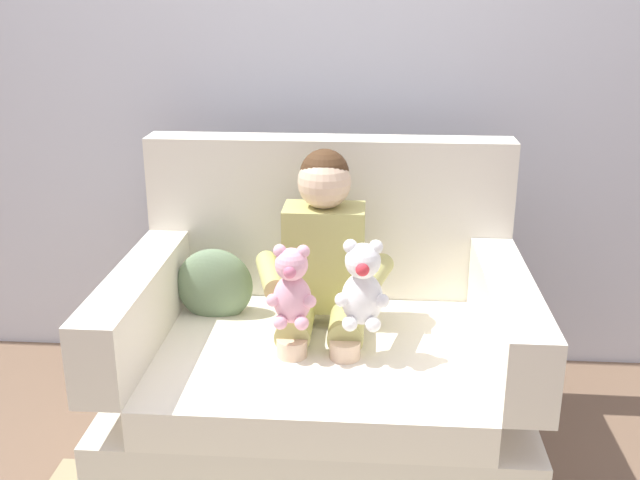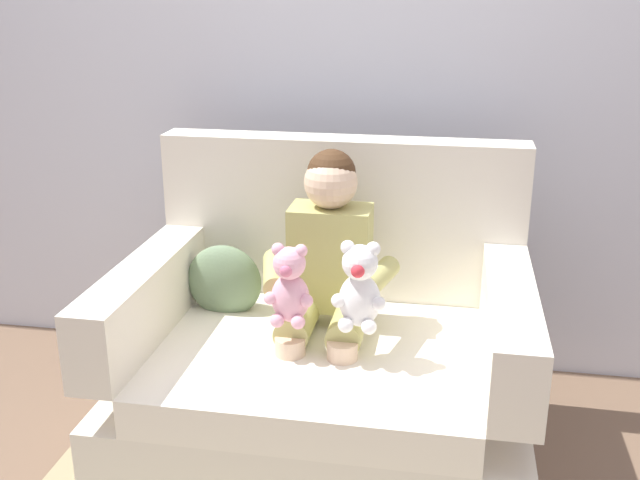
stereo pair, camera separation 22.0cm
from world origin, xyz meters
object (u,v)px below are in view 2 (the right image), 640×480
armchair (325,365)px  plush_white (360,288)px  throw_pillow (224,281)px  plush_pink (290,287)px  seated_child (327,268)px

armchair → plush_white: 0.41m
armchair → throw_pillow: size_ratio=4.88×
plush_white → armchair: bearing=150.8°
throw_pillow → plush_pink: bearing=-45.0°
seated_child → plush_pink: (-0.08, -0.20, 0.01)m
armchair → seated_child: size_ratio=1.54×
armchair → seated_child: 0.33m
plush_pink → plush_white: bearing=14.7°
armchair → plush_white: armchair is taller
seated_child → plush_white: 0.23m
plush_white → throw_pillow: bearing=172.5°
seated_child → plush_pink: seated_child is taller
plush_pink → throw_pillow: (-0.30, 0.30, -0.12)m
plush_pink → throw_pillow: size_ratio=0.96×
plush_white → throw_pillow: size_ratio=1.03×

